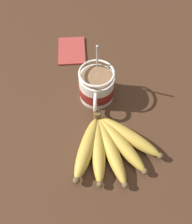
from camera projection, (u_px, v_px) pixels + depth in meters
table at (108, 125)px, 69.62cm from camera, size 135.86×135.86×3.83cm
coffee_mug at (97, 87)px, 69.06cm from camera, size 14.49×9.81×17.49cm
banana_bunch at (109, 145)px, 62.10cm from camera, size 19.95×22.55×4.11cm
napkin at (72, 51)px, 82.55cm from camera, size 13.49×10.22×0.60cm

